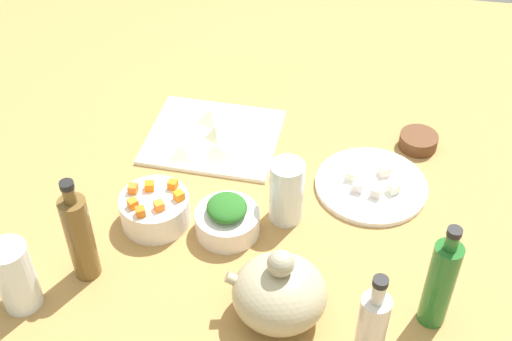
# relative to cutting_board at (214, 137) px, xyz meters

# --- Properties ---
(tabletop) EXTENTS (1.90, 1.90, 0.03)m
(tabletop) POSITION_rel_cutting_board_xyz_m (-0.13, 0.15, -0.02)
(tabletop) COLOR #AF8146
(tabletop) RESTS_ON ground
(cutting_board) EXTENTS (0.31, 0.27, 0.01)m
(cutting_board) POSITION_rel_cutting_board_xyz_m (0.00, 0.00, 0.00)
(cutting_board) COLOR silver
(cutting_board) RESTS_ON tabletop
(plate_tofu) EXTENTS (0.24, 0.24, 0.01)m
(plate_tofu) POSITION_rel_cutting_board_xyz_m (-0.37, 0.11, 0.00)
(plate_tofu) COLOR white
(plate_tofu) RESTS_ON tabletop
(bowl_greens) EXTENTS (0.13, 0.13, 0.05)m
(bowl_greens) POSITION_rel_cutting_board_xyz_m (-0.09, 0.29, 0.02)
(bowl_greens) COLOR white
(bowl_greens) RESTS_ON tabletop
(bowl_carrots) EXTENTS (0.14, 0.14, 0.06)m
(bowl_carrots) POSITION_rel_cutting_board_xyz_m (0.06, 0.28, 0.03)
(bowl_carrots) COLOR white
(bowl_carrots) RESTS_ON tabletop
(bowl_small_side) EXTENTS (0.09, 0.09, 0.03)m
(bowl_small_side) POSITION_rel_cutting_board_xyz_m (-0.47, -0.05, 0.01)
(bowl_small_side) COLOR #59321B
(bowl_small_side) RESTS_ON tabletop
(teapot) EXTENTS (0.18, 0.16, 0.16)m
(teapot) POSITION_rel_cutting_board_xyz_m (-0.22, 0.47, 0.06)
(teapot) COLOR tan
(teapot) RESTS_ON tabletop
(bottle_0) EXTENTS (0.05, 0.05, 0.23)m
(bottle_0) POSITION_rel_cutting_board_xyz_m (0.15, 0.44, 0.09)
(bottle_0) COLOR brown
(bottle_0) RESTS_ON tabletop
(bottle_1) EXTENTS (0.05, 0.05, 0.23)m
(bottle_1) POSITION_rel_cutting_board_xyz_m (-0.49, 0.43, 0.09)
(bottle_1) COLOR #266928
(bottle_1) RESTS_ON tabletop
(bottle_2) EXTENTS (0.05, 0.05, 0.20)m
(bottle_2) POSITION_rel_cutting_board_xyz_m (-0.39, 0.53, 0.08)
(bottle_2) COLOR silver
(bottle_2) RESTS_ON tabletop
(drinking_glass_0) EXTENTS (0.07, 0.07, 0.15)m
(drinking_glass_0) POSITION_rel_cutting_board_xyz_m (0.24, 0.52, 0.07)
(drinking_glass_0) COLOR white
(drinking_glass_0) RESTS_ON tabletop
(drinking_glass_1) EXTENTS (0.07, 0.07, 0.14)m
(drinking_glass_1) POSITION_rel_cutting_board_xyz_m (-0.20, 0.22, 0.07)
(drinking_glass_1) COLOR white
(drinking_glass_1) RESTS_ON tabletop
(carrot_cube_0) EXTENTS (0.02, 0.02, 0.02)m
(carrot_cube_0) POSITION_rel_cutting_board_xyz_m (0.07, 0.26, 0.07)
(carrot_cube_0) COLOR orange
(carrot_cube_0) RESTS_ON bowl_carrots
(carrot_cube_1) EXTENTS (0.03, 0.03, 0.02)m
(carrot_cube_1) POSITION_rel_cutting_board_xyz_m (0.04, 0.31, 0.07)
(carrot_cube_1) COLOR orange
(carrot_cube_1) RESTS_ON bowl_carrots
(carrot_cube_2) EXTENTS (0.03, 0.03, 0.02)m
(carrot_cube_2) POSITION_rel_cutting_board_xyz_m (0.09, 0.31, 0.07)
(carrot_cube_2) COLOR orange
(carrot_cube_2) RESTS_ON bowl_carrots
(carrot_cube_3) EXTENTS (0.02, 0.02, 0.02)m
(carrot_cube_3) POSITION_rel_cutting_board_xyz_m (0.03, 0.25, 0.07)
(carrot_cube_3) COLOR orange
(carrot_cube_3) RESTS_ON bowl_carrots
(carrot_cube_4) EXTENTS (0.02, 0.02, 0.02)m
(carrot_cube_4) POSITION_rel_cutting_board_xyz_m (0.07, 0.33, 0.07)
(carrot_cube_4) COLOR orange
(carrot_cube_4) RESTS_ON bowl_carrots
(carrot_cube_5) EXTENTS (0.02, 0.02, 0.02)m
(carrot_cube_5) POSITION_rel_cutting_board_xyz_m (0.10, 0.27, 0.07)
(carrot_cube_5) COLOR orange
(carrot_cube_5) RESTS_ON bowl_carrots
(carrot_cube_6) EXTENTS (0.03, 0.03, 0.02)m
(carrot_cube_6) POSITION_rel_cutting_board_xyz_m (0.01, 0.27, 0.07)
(carrot_cube_6) COLOR orange
(carrot_cube_6) RESTS_ON bowl_carrots
(chopped_greens_mound) EXTENTS (0.11, 0.11, 0.03)m
(chopped_greens_mound) POSITION_rel_cutting_board_xyz_m (-0.09, 0.29, 0.06)
(chopped_greens_mound) COLOR #276521
(chopped_greens_mound) RESTS_ON bowl_greens
(tofu_cube_0) EXTENTS (0.03, 0.03, 0.02)m
(tofu_cube_0) POSITION_rel_cutting_board_xyz_m (-0.38, 0.14, 0.02)
(tofu_cube_0) COLOR silver
(tofu_cube_0) RESTS_ON plate_tofu
(tofu_cube_1) EXTENTS (0.03, 0.03, 0.02)m
(tofu_cube_1) POSITION_rel_cutting_board_xyz_m (-0.40, 0.07, 0.02)
(tofu_cube_1) COLOR #F6E5CE
(tofu_cube_1) RESTS_ON plate_tofu
(tofu_cube_2) EXTENTS (0.03, 0.03, 0.02)m
(tofu_cube_2) POSITION_rel_cutting_board_xyz_m (-0.35, 0.13, 0.02)
(tofu_cube_2) COLOR white
(tofu_cube_2) RESTS_ON plate_tofu
(tofu_cube_3) EXTENTS (0.03, 0.03, 0.02)m
(tofu_cube_3) POSITION_rel_cutting_board_xyz_m (-0.33, 0.10, 0.02)
(tofu_cube_3) COLOR white
(tofu_cube_3) RESTS_ON plate_tofu
(tofu_cube_4) EXTENTS (0.03, 0.03, 0.02)m
(tofu_cube_4) POSITION_rel_cutting_board_xyz_m (-0.42, 0.12, 0.02)
(tofu_cube_4) COLOR white
(tofu_cube_4) RESTS_ON plate_tofu
(dumpling_0) EXTENTS (0.07, 0.07, 0.03)m
(dumpling_0) POSITION_rel_cutting_board_xyz_m (-0.03, 0.07, 0.02)
(dumpling_0) COLOR beige
(dumpling_0) RESTS_ON cutting_board
(dumpling_1) EXTENTS (0.05, 0.05, 0.03)m
(dumpling_1) POSITION_rel_cutting_board_xyz_m (-0.01, 0.01, 0.02)
(dumpling_1) COLOR beige
(dumpling_1) RESTS_ON cutting_board
(dumpling_2) EXTENTS (0.07, 0.08, 0.03)m
(dumpling_2) POSITION_rel_cutting_board_xyz_m (0.05, 0.08, 0.02)
(dumpling_2) COLOR beige
(dumpling_2) RESTS_ON cutting_board
(dumpling_3) EXTENTS (0.08, 0.08, 0.03)m
(dumpling_3) POSITION_rel_cutting_board_xyz_m (0.02, -0.05, 0.02)
(dumpling_3) COLOR beige
(dumpling_3) RESTS_ON cutting_board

